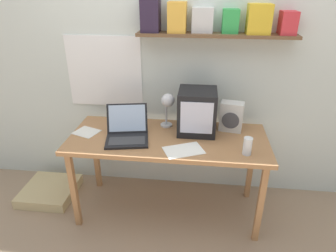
{
  "coord_description": "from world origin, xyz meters",
  "views": [
    {
      "loc": [
        0.25,
        -2.14,
        1.89
      ],
      "look_at": [
        0.0,
        0.0,
        0.85
      ],
      "focal_mm": 32.0,
      "sensor_mm": 36.0,
      "label": 1
    }
  ],
  "objects_px": {
    "desk_lamp": "(168,103)",
    "floor_cushion": "(50,191)",
    "laptop": "(127,131)",
    "open_notebook": "(184,150)",
    "crt_monitor": "(197,111)",
    "juice_glass": "(247,147)",
    "space_heater": "(231,117)",
    "loose_paper_near_monitor": "(87,132)",
    "corner_desk": "(168,144)"
  },
  "relations": [
    {
      "from": "laptop",
      "to": "desk_lamp",
      "type": "height_order",
      "value": "desk_lamp"
    },
    {
      "from": "space_heater",
      "to": "floor_cushion",
      "type": "bearing_deg",
      "value": -165.41
    },
    {
      "from": "space_heater",
      "to": "loose_paper_near_monitor",
      "type": "xyz_separation_m",
      "value": [
        -1.2,
        -0.18,
        -0.12
      ]
    },
    {
      "from": "desk_lamp",
      "to": "loose_paper_near_monitor",
      "type": "relative_size",
      "value": 1.32
    },
    {
      "from": "corner_desk",
      "to": "laptop",
      "type": "relative_size",
      "value": 4.02
    },
    {
      "from": "juice_glass",
      "to": "open_notebook",
      "type": "xyz_separation_m",
      "value": [
        -0.46,
        -0.0,
        -0.06
      ]
    },
    {
      "from": "laptop",
      "to": "floor_cushion",
      "type": "height_order",
      "value": "laptop"
    },
    {
      "from": "space_heater",
      "to": "open_notebook",
      "type": "relative_size",
      "value": 0.74
    },
    {
      "from": "juice_glass",
      "to": "space_heater",
      "type": "relative_size",
      "value": 0.53
    },
    {
      "from": "desk_lamp",
      "to": "space_heater",
      "type": "xyz_separation_m",
      "value": [
        0.53,
        0.03,
        -0.11
      ]
    },
    {
      "from": "crt_monitor",
      "to": "space_heater",
      "type": "relative_size",
      "value": 1.44
    },
    {
      "from": "laptop",
      "to": "crt_monitor",
      "type": "bearing_deg",
      "value": 7.05
    },
    {
      "from": "desk_lamp",
      "to": "corner_desk",
      "type": "bearing_deg",
      "value": -102.0
    },
    {
      "from": "crt_monitor",
      "to": "loose_paper_near_monitor",
      "type": "relative_size",
      "value": 1.5
    },
    {
      "from": "crt_monitor",
      "to": "floor_cushion",
      "type": "relative_size",
      "value": 0.74
    },
    {
      "from": "corner_desk",
      "to": "desk_lamp",
      "type": "height_order",
      "value": "desk_lamp"
    },
    {
      "from": "desk_lamp",
      "to": "open_notebook",
      "type": "xyz_separation_m",
      "value": [
        0.16,
        -0.36,
        -0.23
      ]
    },
    {
      "from": "laptop",
      "to": "juice_glass",
      "type": "bearing_deg",
      "value": -20.35
    },
    {
      "from": "laptop",
      "to": "corner_desk",
      "type": "bearing_deg",
      "value": -3.33
    },
    {
      "from": "laptop",
      "to": "space_heater",
      "type": "height_order",
      "value": "space_heater"
    },
    {
      "from": "laptop",
      "to": "desk_lamp",
      "type": "distance_m",
      "value": 0.4
    },
    {
      "from": "space_heater",
      "to": "loose_paper_near_monitor",
      "type": "relative_size",
      "value": 1.04
    },
    {
      "from": "juice_glass",
      "to": "open_notebook",
      "type": "distance_m",
      "value": 0.47
    },
    {
      "from": "corner_desk",
      "to": "loose_paper_near_monitor",
      "type": "bearing_deg",
      "value": 179.44
    },
    {
      "from": "loose_paper_near_monitor",
      "to": "corner_desk",
      "type": "bearing_deg",
      "value": -0.56
    },
    {
      "from": "laptop",
      "to": "open_notebook",
      "type": "xyz_separation_m",
      "value": [
        0.47,
        -0.16,
        -0.06
      ]
    },
    {
      "from": "space_heater",
      "to": "open_notebook",
      "type": "distance_m",
      "value": 0.55
    },
    {
      "from": "desk_lamp",
      "to": "space_heater",
      "type": "bearing_deg",
      "value": -15.91
    },
    {
      "from": "corner_desk",
      "to": "juice_glass",
      "type": "xyz_separation_m",
      "value": [
        0.6,
        -0.2,
        0.13
      ]
    },
    {
      "from": "desk_lamp",
      "to": "loose_paper_near_monitor",
      "type": "bearing_deg",
      "value": 173.25
    },
    {
      "from": "laptop",
      "to": "loose_paper_near_monitor",
      "type": "xyz_separation_m",
      "value": [
        -0.36,
        0.05,
        -0.06
      ]
    },
    {
      "from": "loose_paper_near_monitor",
      "to": "floor_cushion",
      "type": "distance_m",
      "value": 0.86
    },
    {
      "from": "crt_monitor",
      "to": "desk_lamp",
      "type": "height_order",
      "value": "crt_monitor"
    },
    {
      "from": "open_notebook",
      "to": "loose_paper_near_monitor",
      "type": "distance_m",
      "value": 0.86
    },
    {
      "from": "corner_desk",
      "to": "crt_monitor",
      "type": "relative_size",
      "value": 4.46
    },
    {
      "from": "desk_lamp",
      "to": "juice_glass",
      "type": "bearing_deg",
      "value": -49.16
    },
    {
      "from": "desk_lamp",
      "to": "juice_glass",
      "type": "xyz_separation_m",
      "value": [
        0.62,
        -0.36,
        -0.17
      ]
    },
    {
      "from": "floor_cushion",
      "to": "laptop",
      "type": "bearing_deg",
      "value": -7.52
    },
    {
      "from": "laptop",
      "to": "floor_cushion",
      "type": "distance_m",
      "value": 1.15
    },
    {
      "from": "crt_monitor",
      "to": "juice_glass",
      "type": "distance_m",
      "value": 0.52
    },
    {
      "from": "desk_lamp",
      "to": "open_notebook",
      "type": "distance_m",
      "value": 0.46
    },
    {
      "from": "desk_lamp",
      "to": "floor_cushion",
      "type": "xyz_separation_m",
      "value": [
        -1.15,
        -0.09,
        -0.94
      ]
    },
    {
      "from": "crt_monitor",
      "to": "floor_cushion",
      "type": "bearing_deg",
      "value": -177.33
    },
    {
      "from": "corner_desk",
      "to": "floor_cushion",
      "type": "bearing_deg",
      "value": 176.68
    },
    {
      "from": "juice_glass",
      "to": "loose_paper_near_monitor",
      "type": "relative_size",
      "value": 0.55
    },
    {
      "from": "crt_monitor",
      "to": "laptop",
      "type": "height_order",
      "value": "crt_monitor"
    },
    {
      "from": "corner_desk",
      "to": "loose_paper_near_monitor",
      "type": "xyz_separation_m",
      "value": [
        -0.69,
        0.01,
        0.07
      ]
    },
    {
      "from": "laptop",
      "to": "open_notebook",
      "type": "height_order",
      "value": "laptop"
    },
    {
      "from": "desk_lamp",
      "to": "floor_cushion",
      "type": "distance_m",
      "value": 1.49
    },
    {
      "from": "crt_monitor",
      "to": "loose_paper_near_monitor",
      "type": "distance_m",
      "value": 0.94
    }
  ]
}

